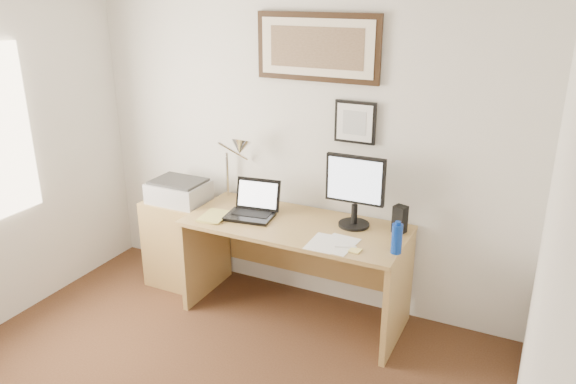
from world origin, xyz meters
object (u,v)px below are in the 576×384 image
Objects in this scene: desk at (300,249)px; side_cabinet at (181,242)px; laptop at (253,208)px; lcd_monitor at (355,188)px; water_bottle at (397,239)px; book at (203,215)px; printer at (179,191)px.

side_cabinet is at bearing -178.11° from desk.
desk is 4.32× the size of laptop.
lcd_monitor reaches higher than laptop.
lcd_monitor reaches higher than water_bottle.
desk is at bearing 163.88° from water_bottle.
desk is 0.46m from laptop.
book reaches higher than desk.
desk is 1.09m from printer.
laptop is (0.33, 0.17, 0.05)m from book.
water_bottle reaches higher than printer.
book is at bearing -163.84° from lcd_monitor.
lcd_monitor is (0.39, 0.06, 0.53)m from desk.
water_bottle is 0.38× the size of lcd_monitor.
printer is at bearing -15.05° from side_cabinet.
laptop reaches higher than water_bottle.
printer is (-0.70, 0.04, 0.01)m from laptop.
water_bottle is 0.45× the size of printer.
book is at bearing -29.63° from printer.
laptop is at bearing -3.60° from printer.
printer is (-1.04, -0.04, 0.30)m from desk.
water_bottle is 1.45m from book.
water_bottle is 0.51m from lcd_monitor.
printer is (-1.82, 0.18, -0.03)m from water_bottle.
book is 0.56× the size of printer.
book is 0.67× the size of laptop.
desk is 3.08× the size of lcd_monitor.
desk is at bearing 20.55° from book.
book is at bearing -28.80° from side_cabinet.
laptop is at bearing -4.01° from side_cabinet.
laptop is at bearing 172.99° from water_bottle.
laptop is (0.72, -0.05, 0.44)m from side_cabinet.
laptop is (-1.12, 0.14, -0.04)m from water_bottle.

